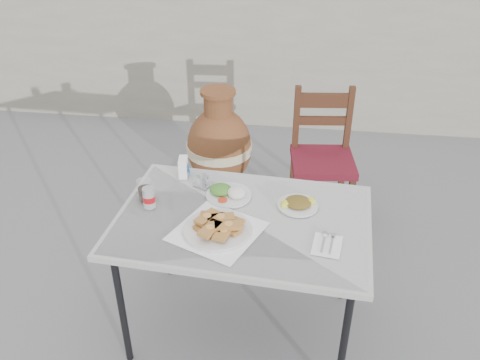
# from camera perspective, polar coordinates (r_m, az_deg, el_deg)

# --- Properties ---
(ground) EXTENTS (80.00, 80.00, 0.00)m
(ground) POSITION_cam_1_polar(r_m,az_deg,el_deg) (2.82, -1.49, -15.08)
(ground) COLOR slate
(ground) RESTS_ON ground
(cafe_table) EXTENTS (1.20, 0.85, 0.70)m
(cafe_table) POSITION_cam_1_polar(r_m,az_deg,el_deg) (2.34, 0.30, -5.21)
(cafe_table) COLOR black
(cafe_table) RESTS_ON ground
(pide_plate) EXTENTS (0.45, 0.45, 0.07)m
(pide_plate) POSITION_cam_1_polar(r_m,az_deg,el_deg) (2.21, -2.58, -5.15)
(pide_plate) COLOR white
(pide_plate) RESTS_ON cafe_table
(salad_rice_plate) EXTENTS (0.22, 0.22, 0.05)m
(salad_rice_plate) POSITION_cam_1_polar(r_m,az_deg,el_deg) (2.44, -1.34, -1.42)
(salad_rice_plate) COLOR silver
(salad_rice_plate) RESTS_ON cafe_table
(salad_chopped_plate) EXTENTS (0.19, 0.19, 0.04)m
(salad_chopped_plate) POSITION_cam_1_polar(r_m,az_deg,el_deg) (2.39, 6.51, -2.62)
(salad_chopped_plate) COLOR silver
(salad_chopped_plate) RESTS_ON cafe_table
(soda_can) EXTENTS (0.06, 0.06, 0.10)m
(soda_can) POSITION_cam_1_polar(r_m,az_deg,el_deg) (2.39, -10.18, -1.97)
(soda_can) COLOR silver
(soda_can) RESTS_ON cafe_table
(cola_glass) EXTENTS (0.07, 0.07, 0.10)m
(cola_glass) POSITION_cam_1_polar(r_m,az_deg,el_deg) (2.45, -10.63, -1.21)
(cola_glass) COLOR white
(cola_glass) RESTS_ON cafe_table
(napkin_holder) EXTENTS (0.06, 0.09, 0.10)m
(napkin_holder) POSITION_cam_1_polar(r_m,az_deg,el_deg) (2.60, -6.39, 1.45)
(napkin_holder) COLOR white
(napkin_holder) RESTS_ON cafe_table
(condiment_caddy) EXTENTS (0.11, 0.10, 0.06)m
(condiment_caddy) POSITION_cam_1_polar(r_m,az_deg,el_deg) (2.53, -4.13, -0.18)
(condiment_caddy) COLOR silver
(condiment_caddy) RESTS_ON cafe_table
(cutlery_napkin) EXTENTS (0.14, 0.17, 0.01)m
(cutlery_napkin) POSITION_cam_1_polar(r_m,az_deg,el_deg) (2.19, 9.74, -7.01)
(cutlery_napkin) COLOR white
(cutlery_napkin) RESTS_ON cafe_table
(chair) EXTENTS (0.43, 0.43, 0.89)m
(chair) POSITION_cam_1_polar(r_m,az_deg,el_deg) (3.32, 9.21, 2.59)
(chair) COLOR #361D0E
(chair) RESTS_ON ground
(terracotta_urn) EXTENTS (0.46, 0.46, 0.80)m
(terracotta_urn) POSITION_cam_1_polar(r_m,az_deg,el_deg) (3.57, -2.34, 3.62)
(terracotta_urn) COLOR brown
(terracotta_urn) RESTS_ON ground
(back_wall) EXTENTS (6.00, 0.25, 1.20)m
(back_wall) POSITION_cam_1_polar(r_m,az_deg,el_deg) (4.65, 3.31, 13.46)
(back_wall) COLOR #A09885
(back_wall) RESTS_ON ground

